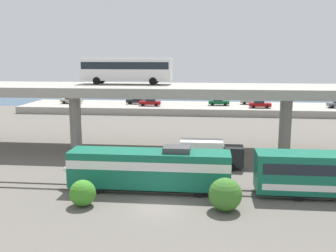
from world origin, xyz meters
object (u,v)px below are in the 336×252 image
Objects in this scene: parked_car_1 at (250,101)px; parked_car_6 at (71,100)px; transit_bus_on_overpass at (126,69)px; service_truck_west at (210,153)px; parked_car_3 at (219,102)px; parked_car_0 at (260,104)px; parked_car_4 at (137,100)px; parked_car_2 at (150,102)px; train_locomotive at (142,167)px.

parked_car_1 is 39.77m from parked_car_6.
transit_bus_on_overpass is 17.20m from service_truck_west.
service_truck_west is 1.54× the size of parked_car_3.
transit_bus_on_overpass is at bearing 138.82° from service_truck_west.
parked_car_4 is (-26.26, 3.86, 0.00)m from parked_car_0.
train_locomotive is at bearing 97.64° from parked_car_2.
parked_car_0 and parked_car_3 have the same top height.
transit_bus_on_overpass reaches higher than parked_car_1.
train_locomotive is at bearing -98.97° from parked_car_3.
train_locomotive is 3.34× the size of parked_car_6.
service_truck_west is 42.94m from parked_car_3.
parked_car_1 is at bearing 3.77° from parked_car_6.
parked_car_2 is 1.03× the size of parked_car_3.
parked_car_6 is at bearing 179.93° from parked_car_3.
train_locomotive reaches higher than parked_car_2.
service_truck_west is at bearing -101.04° from parked_car_1.
parked_car_0 and parked_car_4 have the same top height.
parked_car_6 is at bearing 2.48° from parked_car_4.
parked_car_2 is (-6.50, 48.43, 0.01)m from train_locomotive.
parked_car_3 is (13.04, 33.15, -8.19)m from transit_bus_on_overpass.
parked_car_3 is at bearing 177.84° from parked_car_4.
parked_car_2 is 0.98× the size of parked_car_6.
service_truck_west reaches higher than parked_car_6.
transit_bus_on_overpass is at bearing -125.45° from parked_car_0.
parked_car_3 is at bearing -0.07° from parked_car_6.
parked_car_1 is at bearing -119.23° from transit_bus_on_overpass.
transit_bus_on_overpass reaches higher than parked_car_4.
parked_car_0 is 0.99× the size of parked_car_3.
parked_car_2 and parked_car_6 have the same top height.
parked_car_3 is 17.97m from parked_car_4.
service_truck_west is at bearing 138.82° from transit_bus_on_overpass.
parked_car_2 is 1.03× the size of parked_car_4.
parked_car_0 is at bearing -77.42° from parked_car_1.
parked_car_2 is at bearing -87.23° from transit_bus_on_overpass.
parked_car_2 is (-1.49, 30.74, -8.19)m from transit_bus_on_overpass.
parked_car_1 is at bearing -166.77° from parked_car_2.
parked_car_4 is at bearing 110.24° from service_truck_west.
parked_car_0 is 0.98× the size of parked_car_1.
parked_car_0 is at bearing -108.91° from train_locomotive.
transit_bus_on_overpass reaches higher than service_truck_west.
parked_car_0 is 0.94× the size of parked_car_6.
parked_car_4 is (-3.44, 3.08, 0.00)m from parked_car_2.
service_truck_west reaches higher than parked_car_1.
train_locomotive is at bearing 100.91° from parked_car_4.
parked_car_4 is (-16.07, 43.57, 0.56)m from service_truck_west.
train_locomotive reaches higher than parked_car_4.
parked_car_0 is 0.99× the size of parked_car_4.
transit_bus_on_overpass is 36.55m from parked_car_3.
train_locomotive is 50.37m from parked_car_0.
service_truck_west is 46.41m from parked_car_1.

